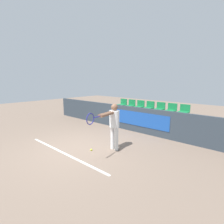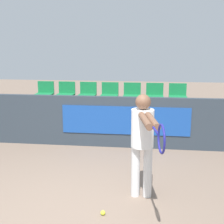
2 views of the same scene
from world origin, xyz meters
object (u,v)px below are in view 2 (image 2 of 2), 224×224
Objects in this scene: stadium_chair_10 at (110,93)px; stadium_chair_13 at (178,95)px; stadium_chair_6 at (181,116)px; stadium_chair_11 at (132,94)px; tennis_ball at (103,213)px; stadium_chair_12 at (155,94)px; stadium_chair_9 at (88,93)px; stadium_chair_5 at (155,116)px; stadium_chair_7 at (45,92)px; stadium_chair_8 at (66,92)px; stadium_chair_4 at (129,115)px; stadium_chair_0 at (32,112)px; stadium_chair_2 at (80,114)px; tennis_player at (143,136)px; stadium_chair_1 at (55,113)px; stadium_chair_3 at (104,114)px.

stadium_chair_10 and stadium_chair_13 have the same top height.
stadium_chair_11 is (-1.24, 1.04, 0.36)m from stadium_chair_6.
stadium_chair_12 is at bearing 81.09° from tennis_ball.
tennis_ball is (1.13, -4.63, -0.89)m from stadium_chair_9.
stadium_chair_5 is 1.00× the size of stadium_chair_7.
stadium_chair_5 is at bearing -22.80° from stadium_chair_8.
tennis_ball is (0.51, -4.63, -0.89)m from stadium_chair_10.
stadium_chair_7 is (-3.09, 1.04, 0.36)m from stadium_chair_5.
stadium_chair_4 is 1.26m from stadium_chair_10.
stadium_chair_8 is 1.24m from stadium_chair_10.
stadium_chair_7 is 0.62m from stadium_chair_8.
stadium_chair_6 is (0.62, 0.00, 0.00)m from stadium_chair_5.
stadium_chair_0 is at bearing -120.74° from stadium_chair_8.
stadium_chair_7 is at bearing 180.00° from stadium_chair_9.
stadium_chair_10 reaches higher than stadium_chair_2.
stadium_chair_0 is 1.00× the size of stadium_chair_7.
stadium_chair_8 is (0.62, 1.04, 0.36)m from stadium_chair_0.
stadium_chair_6 is 1.10m from stadium_chair_13.
stadium_chair_0 and stadium_chair_5 have the same top height.
tennis_player is (-0.21, -3.05, 0.41)m from stadium_chair_5.
stadium_chair_10 reaches higher than stadium_chair_5.
stadium_chair_10 is at bearing 0.00° from stadium_chair_7.
stadium_chair_9 is at bearing 0.00° from stadium_chair_8.
stadium_chair_11 is at bearing 29.27° from stadium_chair_1.
stadium_chair_9 and stadium_chair_12 have the same top height.
stadium_chair_5 is 0.32× the size of tennis_player.
stadium_chair_12 is at bearing 29.27° from stadium_chair_2.
stadium_chair_12 is at bearing 59.26° from stadium_chair_4.
stadium_chair_7 is at bearing 180.00° from stadium_chair_8.
stadium_chair_10 is (1.85, 0.00, 0.00)m from stadium_chair_7.
stadium_chair_9 and stadium_chair_13 have the same top height.
stadium_chair_4 and stadium_chair_6 have the same top height.
stadium_chair_3 is at bearing 180.00° from stadium_chair_5.
stadium_chair_13 is (3.09, 0.00, 0.00)m from stadium_chair_8.
stadium_chair_4 is at bearing -29.27° from stadium_chair_8.
stadium_chair_0 is 1.00× the size of stadium_chair_10.
stadium_chair_8 reaches higher than stadium_chair_2.
stadium_chair_8 is (-1.24, 1.04, 0.36)m from stadium_chair_3.
tennis_ball is (2.36, -4.63, -0.89)m from stadium_chair_7.
stadium_chair_8 is 1.00× the size of stadium_chair_10.
stadium_chair_5 is (1.85, 0.00, 0.00)m from stadium_chair_2.
stadium_chair_5 is at bearing 78.57° from tennis_ball.
stadium_chair_1 is at bearing 116.27° from tennis_player.
stadium_chair_11 is at bearing 180.00° from stadium_chair_13.
stadium_chair_7 is (-3.71, 1.04, 0.36)m from stadium_chair_6.
stadium_chair_13 reaches higher than stadium_chair_6.
stadium_chair_10 is at bearing 90.00° from stadium_chair_3.
tennis_player is (-0.83, -4.09, 0.06)m from stadium_chair_13.
stadium_chair_1 is 1.00× the size of stadium_chair_7.
stadium_chair_3 is (0.62, 0.00, 0.00)m from stadium_chair_2.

